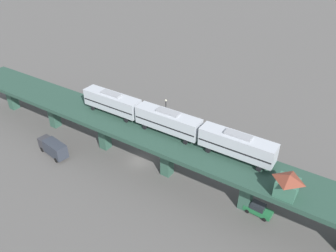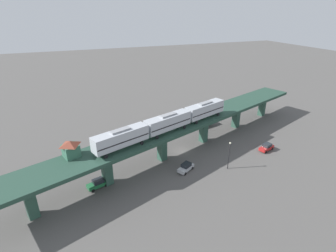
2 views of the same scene
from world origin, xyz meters
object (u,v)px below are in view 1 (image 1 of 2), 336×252
at_px(delivery_truck, 53,147).
at_px(street_lamp, 166,111).
at_px(street_car_red, 119,104).
at_px(signal_hut, 288,184).
at_px(street_car_silver, 184,148).
at_px(subway_train, 168,121).
at_px(street_car_green, 258,209).

relative_size(delivery_truck, street_lamp, 1.08).
height_order(street_car_red, street_lamp, street_lamp).
xyz_separation_m(signal_hut, delivery_truck, (18.76, -38.59, -7.88)).
bearing_deg(street_car_silver, street_lamp, -106.44).
bearing_deg(subway_train, delivery_truck, -48.05).
bearing_deg(street_lamp, street_car_green, 82.16).
relative_size(street_car_silver, street_car_red, 1.00).
height_order(subway_train, street_car_silver, subway_train).
bearing_deg(signal_hut, street_car_red, -91.60).
distance_m(street_car_silver, delivery_truck, 25.63).
relative_size(street_car_green, street_car_red, 1.00).
bearing_deg(delivery_truck, signal_hut, 115.93).
xyz_separation_m(signal_hut, street_car_red, (-1.33, -47.63, -8.70)).
bearing_deg(signal_hut, delivery_truck, -64.07).
height_order(signal_hut, delivery_truck, signal_hut).
bearing_deg(street_car_red, street_car_silver, 91.96).
relative_size(street_car_red, delivery_truck, 0.63).
bearing_deg(signal_hut, street_car_green, -102.81).
distance_m(signal_hut, delivery_truck, 43.62).
height_order(subway_train, signal_hut, subway_train).
bearing_deg(delivery_truck, street_car_red, -155.76).
relative_size(street_car_silver, delivery_truck, 0.63).
distance_m(signal_hut, street_car_red, 48.44).
height_order(street_car_green, street_lamp, street_lamp).
distance_m(subway_train, signal_hut, 21.88).
bearing_deg(street_car_silver, delivery_truck, -35.28).
bearing_deg(street_car_silver, street_car_green, 86.45).
xyz_separation_m(delivery_truck, street_lamp, (-23.70, 5.33, 2.35)).
bearing_deg(subway_train, street_car_red, -100.47).
bearing_deg(street_car_red, street_lamp, 104.10).
height_order(signal_hut, street_car_red, signal_hut).
relative_size(street_car_green, street_lamp, 0.68).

